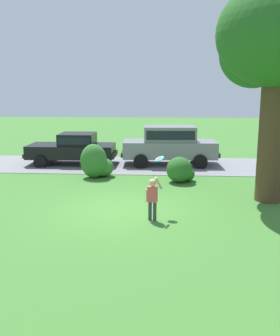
{
  "coord_description": "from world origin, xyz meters",
  "views": [
    {
      "loc": [
        1.31,
        -11.04,
        3.63
      ],
      "look_at": [
        0.49,
        1.05,
        1.1
      ],
      "focal_mm": 39.88,
      "sensor_mm": 36.0,
      "label": 1
    }
  ],
  "objects_px": {
    "frisbee": "(160,159)",
    "parked_sedan": "(73,148)",
    "child_thrower": "(153,196)",
    "parked_suv": "(170,143)"
  },
  "relations": [
    {
      "from": "child_thrower",
      "to": "frisbee",
      "type": "height_order",
      "value": "frisbee"
    },
    {
      "from": "child_thrower",
      "to": "parked_suv",
      "type": "bearing_deg",
      "value": 86.09
    },
    {
      "from": "frisbee",
      "to": "parked_sedan",
      "type": "bearing_deg",
      "value": 120.92
    },
    {
      "from": "frisbee",
      "to": "parked_suv",
      "type": "bearing_deg",
      "value": 87.11
    },
    {
      "from": "parked_suv",
      "to": "child_thrower",
      "type": "bearing_deg",
      "value": -93.91
    },
    {
      "from": "child_thrower",
      "to": "frisbee",
      "type": "bearing_deg",
      "value": 74.31
    },
    {
      "from": "parked_suv",
      "to": "frisbee",
      "type": "bearing_deg",
      "value": -92.89
    },
    {
      "from": "parked_sedan",
      "to": "child_thrower",
      "type": "height_order",
      "value": "parked_sedan"
    },
    {
      "from": "parked_sedan",
      "to": "parked_suv",
      "type": "distance_m",
      "value": 4.76
    },
    {
      "from": "parked_sedan",
      "to": "child_thrower",
      "type": "relative_size",
      "value": 3.44
    }
  ]
}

